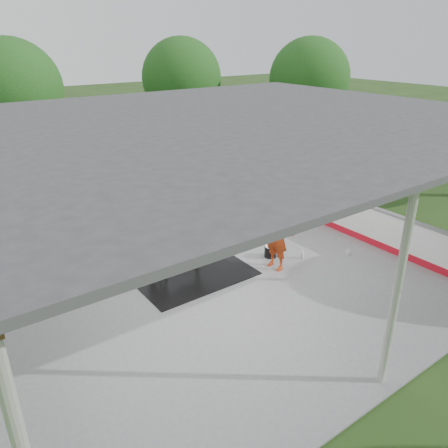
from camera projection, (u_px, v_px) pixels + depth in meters
ground at (226, 276)px, 11.37m from camera, size 100.00×100.00×0.00m
concrete_slab at (226, 275)px, 11.36m from camera, size 12.00×10.00×0.05m
pavilion_structure at (227, 123)px, 9.80m from camera, size 12.60×10.60×4.05m
dasher_board at (345, 216)px, 13.62m from camera, size 0.16×8.00×1.15m
tree_belt at (215, 123)px, 10.70m from camera, size 28.00×28.00×5.80m
rubber_mat at (186, 269)px, 11.61m from camera, size 2.97×2.78×0.02m
horse at (185, 239)px, 11.26m from camera, size 2.11×1.04×1.75m
handler at (278, 235)px, 11.32m from camera, size 0.53×0.75×1.92m
wash_bucket at (271, 251)px, 12.22m from camera, size 0.35×0.35×0.32m
soap_bottle_a at (302, 254)px, 12.13m from camera, size 0.14×0.14×0.27m
soap_bottle_b at (348, 251)px, 12.34m from camera, size 0.13×0.13×0.20m
hose_coil at (281, 227)px, 14.16m from camera, size 1.87×1.55×0.02m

